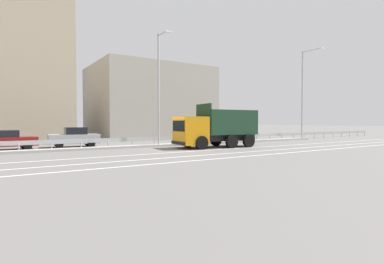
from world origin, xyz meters
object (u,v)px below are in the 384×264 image
(street_lamp_2, at_px, (304,90))
(parked_car_4, at_px, (74,137))
(median_road_sign, at_px, (216,130))
(parked_car_3, at_px, (7,140))
(dump_truck, at_px, (207,132))
(street_lamp_1, at_px, (159,85))

(street_lamp_2, height_order, parked_car_4, street_lamp_2)
(street_lamp_2, xyz_separation_m, parked_car_4, (-25.35, 3.48, -5.05))
(street_lamp_2, bearing_deg, median_road_sign, 178.51)
(parked_car_3, bearing_deg, dump_truck, 60.29)
(dump_truck, relative_size, parked_car_3, 1.77)
(dump_truck, xyz_separation_m, street_lamp_2, (16.43, 3.08, 4.56))
(median_road_sign, bearing_deg, street_lamp_1, -178.00)
(median_road_sign, distance_m, street_lamp_2, 13.65)
(dump_truck, bearing_deg, parked_car_4, 59.66)
(dump_truck, bearing_deg, median_road_sign, -40.21)
(street_lamp_1, relative_size, street_lamp_2, 0.91)
(street_lamp_1, bearing_deg, dump_truck, -49.82)
(median_road_sign, xyz_separation_m, parked_car_3, (-17.31, 2.95, -0.55))
(dump_truck, relative_size, street_lamp_2, 0.68)
(median_road_sign, relative_size, parked_car_4, 0.59)
(median_road_sign, height_order, parked_car_4, median_road_sign)
(median_road_sign, distance_m, parked_car_3, 17.57)
(dump_truck, bearing_deg, street_lamp_1, 46.16)
(dump_truck, distance_m, street_lamp_2, 17.33)
(dump_truck, height_order, street_lamp_1, street_lamp_1)
(street_lamp_1, bearing_deg, parked_car_4, 151.63)
(street_lamp_1, height_order, parked_car_3, street_lamp_1)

